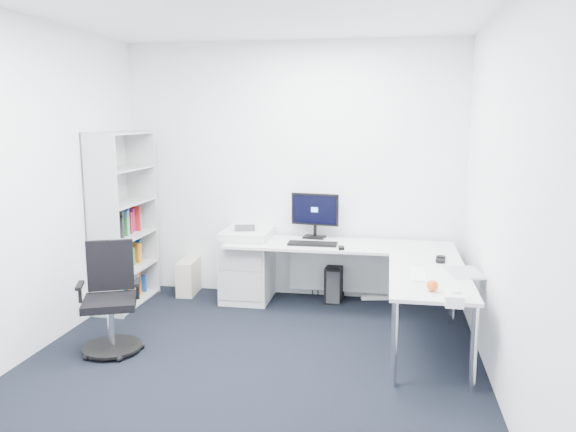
% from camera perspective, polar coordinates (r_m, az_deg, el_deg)
% --- Properties ---
extents(ground, '(4.20, 4.20, 0.00)m').
position_cam_1_polar(ground, '(4.35, -4.58, -16.10)').
color(ground, black).
extents(wall_back, '(3.60, 0.02, 2.70)m').
position_cam_1_polar(wall_back, '(5.99, 0.37, 4.57)').
color(wall_back, white).
rests_on(wall_back, ground).
extents(wall_front, '(3.60, 0.02, 2.70)m').
position_cam_1_polar(wall_front, '(2.04, -20.38, -6.52)').
color(wall_front, white).
rests_on(wall_front, ground).
extents(wall_left, '(0.02, 4.20, 2.70)m').
position_cam_1_polar(wall_left, '(4.75, -26.34, 2.14)').
color(wall_left, white).
rests_on(wall_left, ground).
extents(wall_right, '(0.02, 4.20, 2.70)m').
position_cam_1_polar(wall_right, '(3.90, 21.64, 1.00)').
color(wall_right, white).
rests_on(wall_right, ground).
extents(l_desk, '(2.27, 1.27, 0.66)m').
position_cam_1_polar(l_desk, '(5.43, 4.85, -6.98)').
color(l_desk, silver).
rests_on(l_desk, ground).
extents(drawer_pedestal, '(0.49, 0.61, 0.75)m').
position_cam_1_polar(drawer_pedestal, '(5.99, -4.08, -4.91)').
color(drawer_pedestal, silver).
rests_on(drawer_pedestal, ground).
extents(bookshelf, '(0.35, 0.89, 1.78)m').
position_cam_1_polar(bookshelf, '(5.95, -16.37, -0.35)').
color(bookshelf, '#B1B3B3').
rests_on(bookshelf, ground).
extents(task_chair, '(0.66, 0.66, 0.90)m').
position_cam_1_polar(task_chair, '(4.85, -17.68, -8.06)').
color(task_chair, black).
rests_on(task_chair, ground).
extents(black_pc_tower, '(0.19, 0.39, 0.38)m').
position_cam_1_polar(black_pc_tower, '(6.02, 4.77, -6.74)').
color(black_pc_tower, black).
rests_on(black_pc_tower, ground).
extents(beige_pc_tower, '(0.20, 0.41, 0.38)m').
position_cam_1_polar(beige_pc_tower, '(6.30, -10.06, -6.09)').
color(beige_pc_tower, beige).
rests_on(beige_pc_tower, ground).
extents(power_strip, '(0.39, 0.15, 0.04)m').
position_cam_1_polar(power_strip, '(6.13, 9.24, -8.15)').
color(power_strip, white).
rests_on(power_strip, ground).
extents(monitor, '(0.52, 0.23, 0.49)m').
position_cam_1_polar(monitor, '(5.87, 2.73, 0.08)').
color(monitor, black).
rests_on(monitor, l_desk).
extents(black_keyboard, '(0.49, 0.18, 0.02)m').
position_cam_1_polar(black_keyboard, '(5.59, 2.50, -2.83)').
color(black_keyboard, black).
rests_on(black_keyboard, l_desk).
extents(mouse, '(0.07, 0.10, 0.03)m').
position_cam_1_polar(mouse, '(5.42, 5.43, -3.24)').
color(mouse, black).
rests_on(mouse, l_desk).
extents(desk_phone, '(0.25, 0.25, 0.15)m').
position_cam_1_polar(desk_phone, '(5.90, -4.40, -1.56)').
color(desk_phone, '#2E2E31').
rests_on(desk_phone, l_desk).
extents(laptop, '(0.43, 0.42, 0.26)m').
position_cam_1_polar(laptop, '(4.76, 17.56, -4.09)').
color(laptop, silver).
rests_on(laptop, l_desk).
extents(white_keyboard, '(0.12, 0.41, 0.01)m').
position_cam_1_polar(white_keyboard, '(4.64, 13.07, -5.80)').
color(white_keyboard, white).
rests_on(white_keyboard, l_desk).
extents(headphones, '(0.14, 0.21, 0.05)m').
position_cam_1_polar(headphones, '(5.14, 15.25, -4.14)').
color(headphones, black).
rests_on(headphones, l_desk).
extents(orange_fruit, '(0.08, 0.08, 0.08)m').
position_cam_1_polar(orange_fruit, '(4.24, 14.46, -6.88)').
color(orange_fruit, '#EF5C15').
rests_on(orange_fruit, l_desk).
extents(tissue_box, '(0.12, 0.23, 0.08)m').
position_cam_1_polar(tissue_box, '(4.01, 16.46, -7.98)').
color(tissue_box, white).
rests_on(tissue_box, l_desk).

